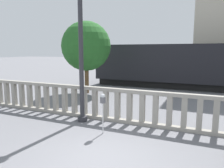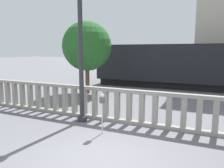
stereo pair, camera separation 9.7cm
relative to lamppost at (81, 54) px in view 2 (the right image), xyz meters
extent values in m
plane|color=slate|center=(2.21, -2.69, -2.83)|extent=(160.00, 160.00, 0.00)
cube|color=gray|center=(2.21, 0.51, -2.76)|extent=(17.31, 0.24, 0.14)
cube|color=gray|center=(2.21, 0.51, -1.47)|extent=(17.31, 0.24, 0.14)
cube|color=gray|center=(-5.54, 0.51, -2.12)|extent=(0.20, 0.20, 1.14)
cube|color=gray|center=(-5.00, 0.51, -2.12)|extent=(0.20, 0.20, 1.14)
cube|color=gray|center=(-4.47, 0.51, -2.12)|extent=(0.20, 0.20, 1.14)
cube|color=gray|center=(-3.93, 0.51, -2.12)|extent=(0.20, 0.20, 1.14)
cube|color=gray|center=(-3.40, 0.51, -2.12)|extent=(0.20, 0.20, 1.14)
cube|color=gray|center=(-2.86, 0.51, -2.12)|extent=(0.20, 0.20, 1.14)
cube|color=gray|center=(-2.33, 0.51, -2.12)|extent=(0.20, 0.20, 1.14)
cube|color=gray|center=(-1.80, 0.51, -2.12)|extent=(0.20, 0.20, 1.14)
cube|color=gray|center=(-1.26, 0.51, -2.12)|extent=(0.20, 0.20, 1.14)
cube|color=gray|center=(-0.73, 0.51, -2.12)|extent=(0.20, 0.20, 1.14)
cube|color=gray|center=(-0.19, 0.51, -2.12)|extent=(0.20, 0.20, 1.14)
cube|color=gray|center=(0.34, 0.51, -2.12)|extent=(0.20, 0.20, 1.14)
cube|color=gray|center=(0.88, 0.51, -2.12)|extent=(0.20, 0.20, 1.14)
cube|color=gray|center=(1.41, 0.51, -2.12)|extent=(0.20, 0.20, 1.14)
cube|color=gray|center=(1.94, 0.51, -2.12)|extent=(0.20, 0.20, 1.14)
cube|color=gray|center=(2.48, 0.51, -2.12)|extent=(0.20, 0.20, 1.14)
cube|color=gray|center=(3.01, 0.51, -2.12)|extent=(0.20, 0.20, 1.14)
cube|color=gray|center=(3.55, 0.51, -2.12)|extent=(0.20, 0.20, 1.14)
cube|color=gray|center=(4.08, 0.51, -2.12)|extent=(0.20, 0.20, 1.14)
cube|color=gray|center=(4.62, 0.51, -2.12)|extent=(0.20, 0.20, 1.14)
cube|color=gray|center=(5.15, 0.51, -2.12)|extent=(0.20, 0.20, 1.14)
cylinder|color=#2D2D33|center=(0.00, 0.00, -2.73)|extent=(0.42, 0.42, 0.20)
cylinder|color=#2D2D33|center=(0.00, 0.00, -0.25)|extent=(0.19, 0.19, 4.75)
cylinder|color=silver|center=(1.43, -0.93, -2.26)|extent=(0.04, 0.04, 1.14)
cylinder|color=#4C4C51|center=(1.43, -0.93, -1.59)|extent=(0.20, 0.20, 0.20)
sphere|color=#B2B7BC|center=(1.43, -0.93, -1.44)|extent=(0.17, 0.17, 0.17)
cube|color=black|center=(5.82, 10.59, -2.55)|extent=(19.51, 2.50, 0.55)
cylinder|color=brown|center=(-2.95, 5.45, -1.82)|extent=(0.29, 0.29, 2.01)
sphere|color=#235B23|center=(-2.95, 5.45, 0.45)|extent=(3.39, 3.39, 3.39)
camera|label=1|loc=(4.78, -7.72, 0.16)|focal=35.00mm
camera|label=2|loc=(4.87, -7.69, 0.16)|focal=35.00mm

